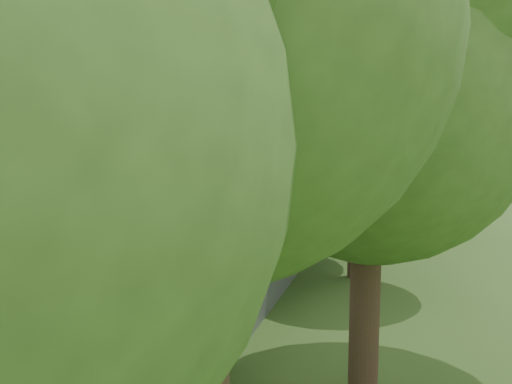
% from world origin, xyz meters
% --- Properties ---
extents(ground, '(140.00, 140.00, 0.00)m').
position_xyz_m(ground, '(0.00, 0.00, 0.00)').
color(ground, '#33511E').
rests_on(ground, ground).
extents(road, '(11.20, 66.00, 0.04)m').
position_xyz_m(road, '(-5.40, 15.00, 0.02)').
color(road, black).
rests_on(road, ground).
extents(sidewalk, '(4.20, 66.00, 0.05)m').
position_xyz_m(sidewalk, '(2.55, 15.00, 0.03)').
color(sidewalk, gray).
rests_on(sidewalk, ground).
extents(jersey_barrier, '(0.42, 66.00, 0.60)m').
position_xyz_m(jersey_barrier, '(0.25, 15.00, 0.30)').
color(jersey_barrier, '#7CEA36').
rests_on(jersey_barrier, ground).
extents(rock_embankment, '(5.00, 66.00, 4.00)m').
position_xyz_m(rock_embankment, '(-13.50, 15.00, 2.00)').
color(rock_embankment, '#595147').
rests_on(rock_embankment, ground).
extents(chainlink_fence, '(0.04, 66.00, 2.00)m').
position_xyz_m(chainlink_fence, '(4.65, 15.00, 1.00)').
color(chainlink_fence, slate).
rests_on(chainlink_fence, ground).
extents(trees_embankment, '(6.40, 66.00, 13.00)m').
position_xyz_m(trees_embankment, '(-13.00, 15.00, 10.50)').
color(trees_embankment, '#40791D').
rests_on(trees_embankment, rock_embankment).
extents(trees_fenceside, '(7.00, 66.00, 14.00)m').
position_xyz_m(trees_fenceside, '(7.00, 15.00, 7.00)').
color(trees_fenceside, '#51842F').
rests_on(trees_fenceside, ground).
extents(streetlight, '(2.52, 0.22, 8.00)m').
position_xyz_m(streetlight, '(-10.46, 14.00, 4.64)').
color(streetlight, gray).
rests_on(streetlight, ground).
extents(signpost, '(0.62, 0.09, 3.10)m').
position_xyz_m(signpost, '(1.05, -3.02, 1.96)').
color(signpost, gray).
rests_on(signpost, sidewalk).
extents(construction_barrel, '(0.60, 0.60, 0.99)m').
position_xyz_m(construction_barrel, '(3.85, 20.98, 0.54)').
color(construction_barrel, '#EA5A06').
rests_on(construction_barrel, sidewalk).
extents(concrete_block, '(1.42, 1.17, 0.84)m').
position_xyz_m(concrete_block, '(4.30, 3.00, 0.47)').
color(concrete_block, gray).
rests_on(concrete_block, sidewalk).
extents(car_1, '(1.69, 4.28, 1.39)m').
position_xyz_m(car_1, '(-10.39, 4.85, 0.73)').
color(car_1, white).
rests_on(car_1, road).
extents(car_3, '(2.03, 4.82, 1.39)m').
position_xyz_m(car_3, '(-10.60, 7.58, 0.73)').
color(car_3, black).
rests_on(car_3, road).
extents(car_4, '(1.88, 4.03, 1.34)m').
position_xyz_m(car_4, '(-9.00, 13.73, 0.71)').
color(car_4, tan).
rests_on(car_4, road).
extents(car_5, '(1.52, 4.34, 1.43)m').
position_xyz_m(car_5, '(-9.00, 21.99, 0.75)').
color(car_5, '#ABAEB3').
rests_on(car_5, road).
extents(car_6, '(2.77, 5.95, 1.65)m').
position_xyz_m(car_6, '(-10.60, 24.51, 0.86)').
color(car_6, black).
rests_on(car_6, road).
extents(car_7, '(2.24, 5.09, 1.46)m').
position_xyz_m(car_7, '(-10.14, 28.12, 0.77)').
color(car_7, maroon).
rests_on(car_7, road).
extents(car_8, '(2.11, 4.71, 1.57)m').
position_xyz_m(car_8, '(-9.00, 38.02, 0.83)').
color(car_8, '#B2B2B6').
rests_on(car_8, road).
extents(painter_0, '(0.76, 0.91, 1.58)m').
position_xyz_m(painter_0, '(1.45, 3.87, 0.84)').
color(painter_0, '#ECF315').
rests_on(painter_0, sidewalk).
extents(painter_1, '(0.56, 0.73, 1.79)m').
position_xyz_m(painter_1, '(1.45, 5.13, 0.95)').
color(painter_1, silver).
rests_on(painter_1, sidewalk).
extents(painter_2, '(0.60, 0.77, 1.57)m').
position_xyz_m(painter_2, '(0.75, 5.70, 0.84)').
color(painter_2, black).
rests_on(painter_2, sidewalk).
extents(painter_3, '(0.64, 1.05, 1.57)m').
position_xyz_m(painter_3, '(1.45, 9.83, 0.84)').
color(painter_3, brown).
rests_on(painter_3, sidewalk).
extents(person_far, '(1.20, 0.85, 1.89)m').
position_xyz_m(person_far, '(2.84, 18.44, 0.99)').
color(person_far, black).
rests_on(person_far, sidewalk).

